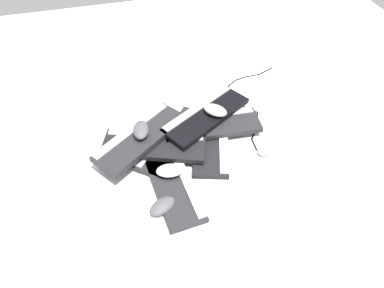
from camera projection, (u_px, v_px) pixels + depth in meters
name	position (u px, v px, depth m)	size (l,w,h in m)	color
ground_plane	(211.00, 153.00, 1.50)	(3.20, 3.20, 0.00)	white
keyboard_0	(211.00, 139.00, 1.54)	(0.27, 0.46, 0.03)	black
keyboard_1	(171.00, 139.00, 1.54)	(0.39, 0.44, 0.03)	#232326
keyboard_2	(172.00, 181.00, 1.38)	(0.19, 0.45, 0.03)	#232326
keyboard_3	(212.00, 125.00, 1.56)	(0.45, 0.18, 0.03)	#232326
keyboard_4	(206.00, 115.00, 1.56)	(0.46, 0.35, 0.03)	black
keyboard_5	(154.00, 145.00, 1.47)	(0.46, 0.29, 0.03)	black
keyboard_6	(141.00, 137.00, 1.46)	(0.44, 0.38, 0.03)	#232326
mouse_0	(170.00, 171.00, 1.37)	(0.11, 0.07, 0.04)	silver
mouse_1	(215.00, 110.00, 1.53)	(0.11, 0.07, 0.04)	silver
mouse_2	(141.00, 130.00, 1.44)	(0.11, 0.07, 0.04)	#4C4C51
mouse_3	(163.00, 206.00, 1.29)	(0.11, 0.07, 0.04)	#4C4C51
mouse_4	(269.00, 149.00, 1.49)	(0.11, 0.07, 0.04)	silver
cable_0	(246.00, 99.00, 1.75)	(0.37, 0.57, 0.01)	black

